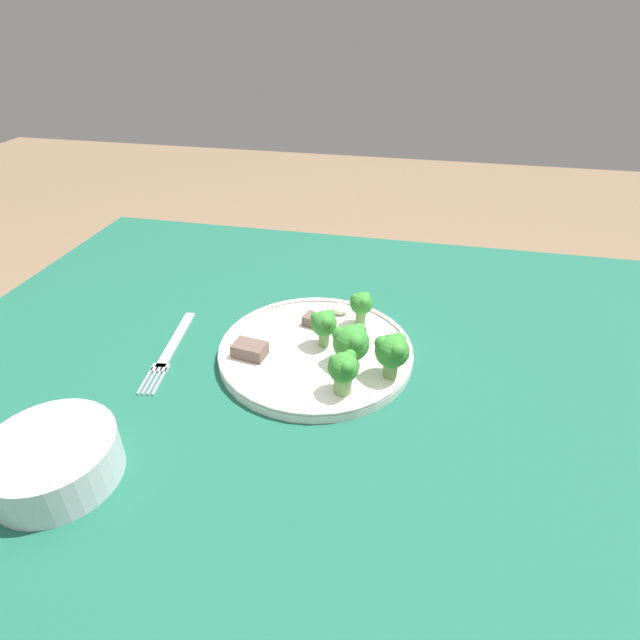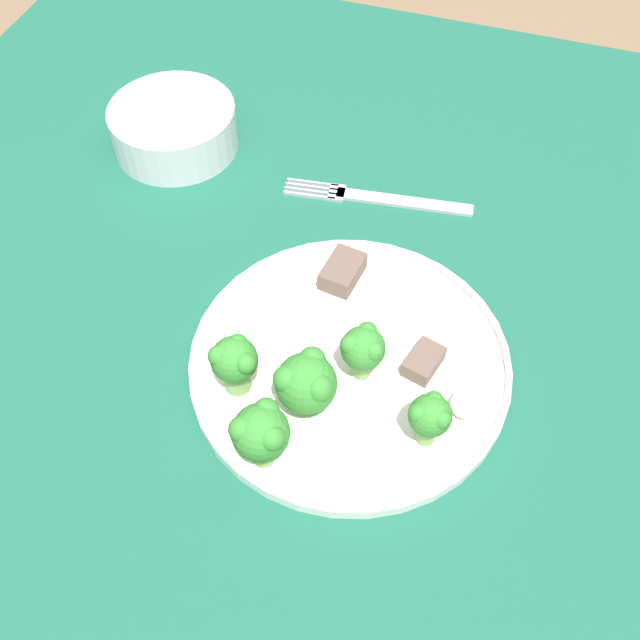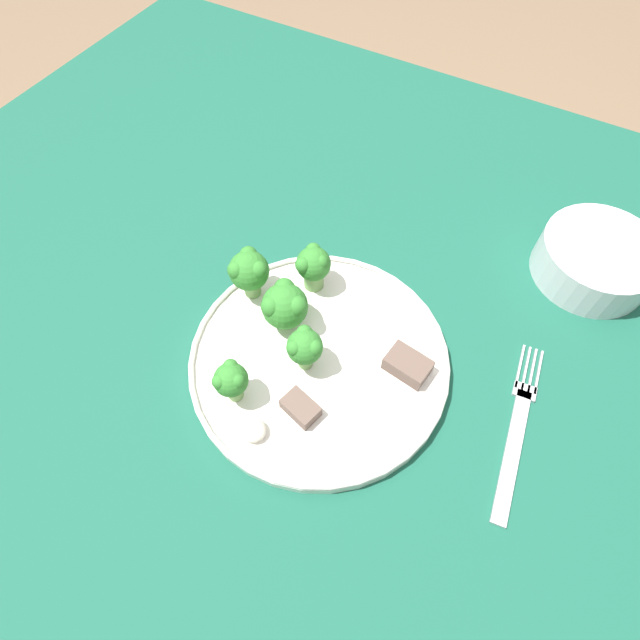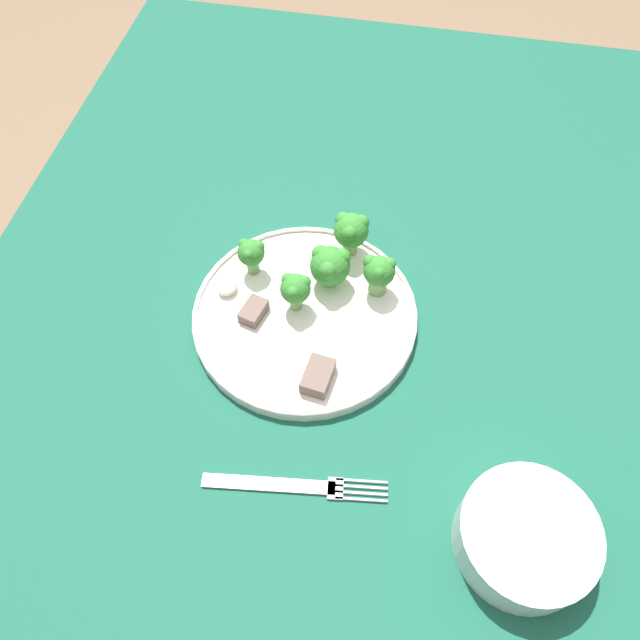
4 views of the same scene
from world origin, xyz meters
TOP-DOWN VIEW (x-y plane):
  - ground_plane at (0.00, 0.00)m, footprint 8.00×8.00m
  - table at (0.00, 0.00)m, footprint 1.25×1.03m
  - dinner_plate at (0.05, -0.07)m, footprint 0.28×0.28m
  - fork at (0.26, -0.04)m, footprint 0.04×0.20m
  - cream_bowl at (0.27, 0.20)m, footprint 0.14×0.14m
  - broccoli_floret_near_rim_left at (-0.01, 0.01)m, footprint 0.04×0.04m
  - broccoli_floret_center_left at (0.04, -0.08)m, footprint 0.04×0.04m
  - broccoli_floret_back_left at (-0.01, -0.05)m, footprint 0.05×0.05m
  - broccoli_floret_front_left at (-0.07, -0.03)m, footprint 0.05×0.05m
  - broccoli_floret_center_back at (-0.01, -0.15)m, footprint 0.04×0.03m
  - meat_slice_front_slice at (0.13, -0.04)m, footprint 0.05×0.04m
  - meat_slice_middle_slice at (0.06, -0.13)m, footprint 0.04×0.03m
  - sauce_dollop at (0.03, -0.18)m, footprint 0.03×0.03m

SIDE VIEW (x-z plane):
  - ground_plane at x=0.00m, z-range 0.00..0.00m
  - table at x=0.00m, z-range 0.28..1.02m
  - fork at x=0.26m, z-range 0.74..0.74m
  - dinner_plate at x=0.05m, z-range 0.74..0.76m
  - sauce_dollop at x=0.03m, z-range 0.75..0.77m
  - meat_slice_middle_slice at x=0.06m, z-range 0.75..0.77m
  - meat_slice_front_slice at x=0.13m, z-range 0.75..0.77m
  - cream_bowl at x=0.27m, z-range 0.74..0.79m
  - broccoli_floret_back_left at x=-0.01m, z-range 0.76..0.82m
  - broccoli_floret_center_back at x=-0.01m, z-range 0.76..0.81m
  - broccoli_floret_near_rim_left at x=-0.01m, z-range 0.76..0.82m
  - broccoli_floret_center_left at x=0.04m, z-range 0.76..0.82m
  - broccoli_floret_front_left at x=-0.07m, z-range 0.76..0.82m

